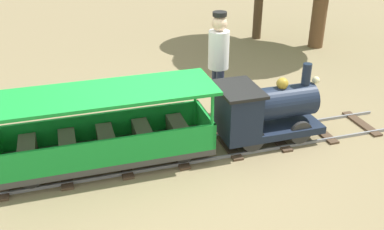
# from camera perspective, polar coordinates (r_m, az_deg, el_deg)

# --- Properties ---
(ground_plane) EXTENTS (60.00, 60.00, 0.00)m
(ground_plane) POSITION_cam_1_polar(r_m,az_deg,el_deg) (5.78, -0.87, -4.99)
(ground_plane) COLOR #8C7A56
(track) EXTENTS (0.78, 6.40, 0.04)m
(track) POSITION_cam_1_polar(r_m,az_deg,el_deg) (5.75, -1.91, -5.02)
(track) COLOR gray
(track) RESTS_ON ground_plane
(locomotive) EXTENTS (0.74, 1.45, 1.03)m
(locomotive) POSITION_cam_1_polar(r_m,az_deg,el_deg) (5.90, 9.31, 0.69)
(locomotive) COLOR #192338
(locomotive) RESTS_ON ground_plane
(passenger_car) EXTENTS (0.84, 2.70, 0.97)m
(passenger_car) POSITION_cam_1_polar(r_m,az_deg,el_deg) (5.41, -11.21, -2.78)
(passenger_car) COLOR #3F3F3F
(passenger_car) RESTS_ON ground_plane
(conductor_person) EXTENTS (0.30, 0.30, 1.62)m
(conductor_person) POSITION_cam_1_polar(r_m,az_deg,el_deg) (6.34, 3.49, 7.52)
(conductor_person) COLOR #282D47
(conductor_person) RESTS_ON ground_plane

